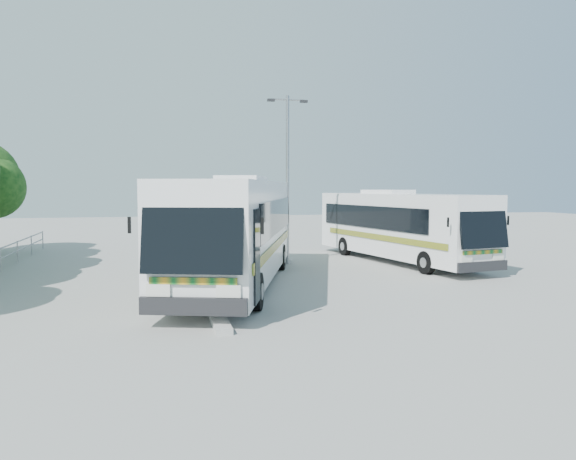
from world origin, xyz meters
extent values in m
plane|color=gray|center=(0.00, 0.00, 0.00)|extent=(100.00, 100.00, 0.00)
cube|color=#B2B2AD|center=(-2.30, 2.00, 0.07)|extent=(0.40, 16.00, 0.15)
cylinder|color=gray|center=(-10.00, 14.00, 0.50)|extent=(0.06, 0.06, 1.00)
cube|color=silver|center=(-1.00, 0.84, 2.01)|extent=(6.46, 13.05, 3.26)
cube|color=black|center=(-2.96, -5.31, 2.41)|extent=(2.49, 1.21, 2.08)
cube|color=black|center=(-2.10, 1.86, 2.41)|extent=(3.18, 9.81, 1.18)
cube|color=black|center=(0.49, 1.04, 2.41)|extent=(3.18, 9.81, 1.18)
cube|color=#0C551E|center=(-2.40, 0.95, 1.39)|extent=(3.42, 10.61, 0.30)
cylinder|color=black|center=(-3.42, -2.77, 0.54)|extent=(0.63, 1.12, 1.07)
cylinder|color=black|center=(-1.12, -3.51, 0.54)|extent=(0.63, 1.12, 1.07)
cylinder|color=black|center=(-1.04, 4.67, 0.54)|extent=(0.63, 1.12, 1.07)
cylinder|color=black|center=(1.26, 3.94, 0.54)|extent=(0.63, 1.12, 1.07)
cube|color=white|center=(7.08, 5.21, 1.74)|extent=(4.08, 11.35, 2.83)
cube|color=black|center=(7.98, -0.31, 2.08)|extent=(2.17, 0.76, 1.80)
cube|color=black|center=(5.83, 5.57, 2.08)|extent=(1.48, 8.79, 1.02)
cube|color=black|center=(8.16, 5.95, 2.08)|extent=(1.48, 8.79, 1.02)
cube|color=#0E6328|center=(5.96, 4.74, 1.20)|extent=(1.58, 9.52, 0.26)
cylinder|color=black|center=(6.63, 1.47, 0.46)|extent=(0.42, 0.96, 0.93)
cylinder|color=black|center=(8.70, 1.81, 0.46)|extent=(0.42, 0.96, 0.93)
cylinder|color=black|center=(5.54, 8.15, 0.46)|extent=(0.42, 0.96, 0.93)
cylinder|color=black|center=(7.61, 8.49, 0.46)|extent=(0.42, 0.96, 0.93)
cylinder|color=#96999E|center=(2.00, 5.84, 3.76)|extent=(0.15, 0.15, 7.52)
cylinder|color=#96999E|center=(2.00, 5.84, 7.33)|extent=(1.51, 0.10, 0.08)
cube|color=black|center=(1.25, 5.83, 7.29)|extent=(0.33, 0.18, 0.11)
cube|color=black|center=(2.75, 5.86, 7.29)|extent=(0.33, 0.18, 0.11)
camera|label=1|loc=(-3.83, -18.76, 3.42)|focal=35.00mm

